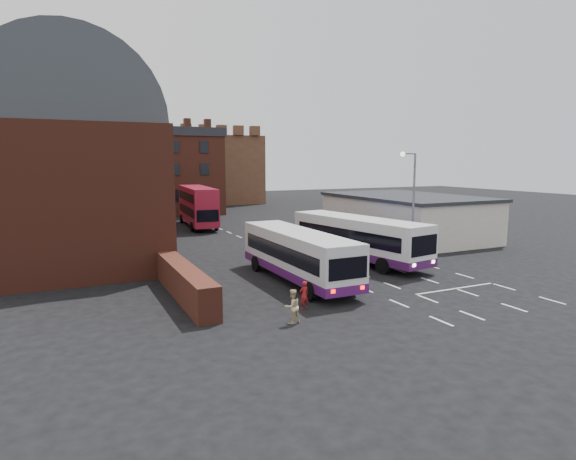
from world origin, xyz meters
name	(u,v)px	position (x,y,z in m)	size (l,w,h in m)	color
ground	(358,286)	(0.00, 0.00, 0.00)	(180.00, 180.00, 0.00)	black
railway_station	(67,161)	(-15.50, 21.00, 7.64)	(12.00, 28.00, 16.00)	#602B1E
forecourt_wall	(185,283)	(-10.20, 2.00, 0.90)	(1.20, 10.00, 1.80)	#602B1E
cream_building	(406,216)	(15.00, 14.00, 2.16)	(10.40, 16.40, 4.25)	beige
brick_terrace	(139,176)	(-6.00, 46.00, 5.50)	(22.00, 10.00, 11.00)	brown
castle_keep	(189,170)	(6.00, 66.00, 6.00)	(22.00, 22.00, 12.00)	brown
bus_white_outbound	(298,252)	(-2.77, 2.74, 1.90)	(3.01, 11.83, 3.22)	silver
bus_white_inbound	(358,236)	(4.07, 6.16, 2.01)	(4.93, 12.75, 3.40)	silver
bus_blue	(367,237)	(6.00, 7.77, 1.54)	(3.67, 9.81, 2.61)	#273C9E
bus_red_double	(198,206)	(-1.80, 30.68, 2.47)	(3.67, 11.80, 4.65)	maroon
street_lamp	(411,195)	(8.31, 5.28, 5.02)	(1.68, 0.52, 8.33)	slate
pedestrian_red	(304,295)	(-5.08, -2.64, 0.75)	(0.54, 0.36, 1.49)	maroon
pedestrian_beige	(292,306)	(-6.62, -4.41, 0.83)	(0.81, 0.63, 1.67)	#CDB787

